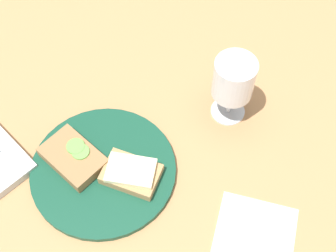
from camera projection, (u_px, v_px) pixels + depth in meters
wooden_table at (151, 137)px, 89.58cm from camera, size 140.00×140.00×3.00cm
plate at (103, 170)px, 83.46cm from camera, size 25.96×25.96×1.20cm
sandwich_with_cucumber at (73, 157)px, 82.85cm from camera, size 7.89×11.46×2.59cm
sandwich_with_cheese at (131, 173)px, 81.00cm from camera, size 10.03×11.58×2.77cm
wine_glass at (234, 81)px, 82.70cm from camera, size 7.53×7.53×14.23cm
napkin at (254, 239)px, 77.09cm from camera, size 18.46×18.13×0.40cm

